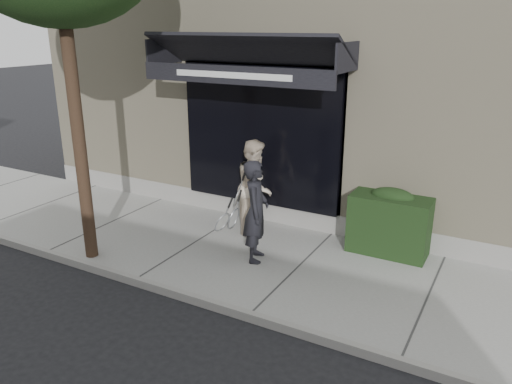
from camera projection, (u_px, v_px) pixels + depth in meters
The scene contains 7 objects.
ground at pixel (298, 273), 8.02m from camera, with size 80.00×80.00×0.00m, color black.
sidewalk at pixel (298, 270), 8.00m from camera, with size 20.00×3.00×0.12m, color gray.
curb at pixel (251, 316), 6.71m from camera, with size 20.00×0.10×0.14m, color gray.
building_facade at pixel (392, 74), 11.26m from camera, with size 14.30×8.04×5.64m.
hedge at pixel (390, 222), 8.34m from camera, with size 1.30×0.70×1.14m.
pedestrian_front at pixel (256, 211), 7.98m from camera, with size 0.86×0.82×1.68m.
pedestrian_back at pixel (255, 186), 9.11m from camera, with size 0.87×1.00×1.74m.
Camera 1 is at (2.87, -6.61, 3.81)m, focal length 35.00 mm.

